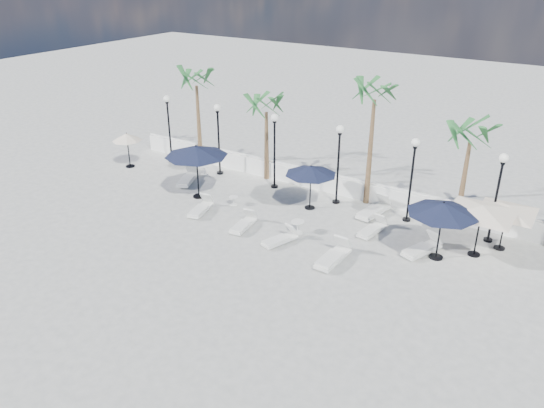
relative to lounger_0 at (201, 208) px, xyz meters
The scene contains 29 objects.
ground 5.25m from the lounger_0, 24.44° to the right, with size 100.00×100.00×0.00m, color gray.
balustrade 7.16m from the lounger_0, 48.12° to the left, with size 26.00×0.30×1.01m.
lamppost_0 7.53m from the lounger_0, 142.89° to the left, with size 0.36×0.36×3.84m.
lamppost_1 5.37m from the lounger_0, 117.17° to the left, with size 0.36×0.36×3.84m.
lamppost_2 5.05m from the lounger_0, 73.55° to the left, with size 0.36×0.36×3.84m.
lamppost_3 6.84m from the lounger_0, 42.18° to the left, with size 0.36×0.36×3.84m.
lamppost_4 9.61m from the lounger_0, 27.61° to the left, with size 0.36×0.36×3.84m.
lamppost_5 12.75m from the lounger_0, 20.18° to the left, with size 0.36×0.36×3.84m.
palm_0 7.92m from the lounger_0, 129.46° to the left, with size 2.60×2.60×5.50m.
palm_1 6.24m from the lounger_0, 86.90° to the left, with size 2.60×2.60×4.70m.
palm_2 9.27m from the lounger_0, 40.63° to the left, with size 2.60×2.60×6.10m.
palm_3 12.08m from the lounger_0, 26.52° to the left, with size 2.60×2.60×4.90m.
lounger_0 is the anchor object (origin of this frame).
lounger_1 3.75m from the lounger_0, 140.08° to the left, with size 1.30×1.99×0.71m.
lounger_2 2.58m from the lounger_0, ahead, with size 0.76×1.73×0.63m.
lounger_3 7.81m from the lounger_0, 17.50° to the left, with size 0.77×1.74×0.63m.
lounger_4 7.13m from the lounger_0, ahead, with size 0.71×2.02×0.75m.
lounger_5 4.63m from the lounger_0, ahead, with size 1.01×1.72×0.61m.
lounger_6 7.93m from the lounger_0, 30.72° to the left, with size 0.99×2.12×0.77m.
lounger_7 9.96m from the lounger_0, 10.72° to the left, with size 1.23×1.97×0.71m.
side_table_0 4.73m from the lounger_0, 127.36° to the left, with size 0.49×0.49×0.48m.
side_table_1 1.67m from the lounger_0, 61.96° to the left, with size 0.44×0.44×0.43m.
side_table_2 4.80m from the lounger_0, ahead, with size 0.57×0.57×0.55m.
parasol_navy_left 2.80m from the lounger_0, 132.53° to the left, with size 3.03×3.03×2.68m.
parasol_navy_mid 5.34m from the lounger_0, 38.01° to the left, with size 2.40×2.40×2.15m.
parasol_navy_right 10.70m from the lounger_0, ahead, with size 2.71×2.71×2.43m.
parasol_cream_sq_a 12.07m from the lounger_0, 13.83° to the left, with size 4.75×4.75×2.33m.
parasol_cream_sq_b 13.04m from the lounger_0, 17.65° to the left, with size 4.18×4.18×2.10m.
parasol_cream_small 7.69m from the lounger_0, 161.09° to the left, with size 1.62×1.62×1.99m.
Camera 1 is at (9.81, -14.59, 10.73)m, focal length 35.00 mm.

